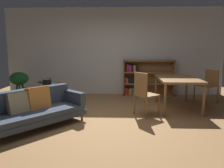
{
  "coord_description": "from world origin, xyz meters",
  "views": [
    {
      "loc": [
        0.24,
        -4.63,
        1.55
      ],
      "look_at": [
        0.04,
        0.31,
        0.72
      ],
      "focal_mm": 36.98,
      "sensor_mm": 36.0,
      "label": 1
    }
  ],
  "objects_px": {
    "dining_chair_far": "(208,84)",
    "bookshelf": "(145,78)",
    "dining_table": "(178,81)",
    "desk_speaker": "(47,83)",
    "dining_chair_near": "(144,92)",
    "open_laptop": "(48,84)",
    "media_console": "(51,95)",
    "fabric_couch": "(30,109)",
    "potted_floor_plant": "(19,81)"
  },
  "relations": [
    {
      "from": "dining_chair_near",
      "to": "dining_table",
      "type": "bearing_deg",
      "value": 36.97
    },
    {
      "from": "open_laptop",
      "to": "dining_table",
      "type": "height_order",
      "value": "dining_table"
    },
    {
      "from": "open_laptop",
      "to": "bookshelf",
      "type": "relative_size",
      "value": 0.29
    },
    {
      "from": "potted_floor_plant",
      "to": "bookshelf",
      "type": "xyz_separation_m",
      "value": [
        3.5,
        1.1,
        -0.05
      ]
    },
    {
      "from": "dining_table",
      "to": "desk_speaker",
      "type": "bearing_deg",
      "value": -177.46
    },
    {
      "from": "media_console",
      "to": "dining_chair_near",
      "type": "xyz_separation_m",
      "value": [
        2.33,
        -0.81,
        0.27
      ]
    },
    {
      "from": "open_laptop",
      "to": "dining_table",
      "type": "relative_size",
      "value": 0.32
    },
    {
      "from": "dining_table",
      "to": "dining_chair_far",
      "type": "distance_m",
      "value": 1.19
    },
    {
      "from": "desk_speaker",
      "to": "dining_chair_far",
      "type": "height_order",
      "value": "dining_chair_far"
    },
    {
      "from": "potted_floor_plant",
      "to": "dining_table",
      "type": "relative_size",
      "value": 0.58
    },
    {
      "from": "fabric_couch",
      "to": "open_laptop",
      "type": "xyz_separation_m",
      "value": [
        -0.21,
        1.76,
        0.2
      ]
    },
    {
      "from": "dining_chair_near",
      "to": "dining_chair_far",
      "type": "bearing_deg",
      "value": 35.05
    },
    {
      "from": "dining_chair_near",
      "to": "desk_speaker",
      "type": "bearing_deg",
      "value": 167.39
    },
    {
      "from": "fabric_couch",
      "to": "dining_chair_near",
      "type": "distance_m",
      "value": 2.37
    },
    {
      "from": "media_console",
      "to": "dining_chair_near",
      "type": "height_order",
      "value": "dining_chair_near"
    },
    {
      "from": "media_console",
      "to": "dining_table",
      "type": "xyz_separation_m",
      "value": [
        3.21,
        -0.15,
        0.43
      ]
    },
    {
      "from": "media_console",
      "to": "desk_speaker",
      "type": "distance_m",
      "value": 0.47
    },
    {
      "from": "fabric_couch",
      "to": "bookshelf",
      "type": "relative_size",
      "value": 1.28
    },
    {
      "from": "dining_chair_near",
      "to": "bookshelf",
      "type": "height_order",
      "value": "bookshelf"
    },
    {
      "from": "open_laptop",
      "to": "potted_floor_plant",
      "type": "relative_size",
      "value": 0.54
    },
    {
      "from": "fabric_couch",
      "to": "dining_chair_near",
      "type": "xyz_separation_m",
      "value": [
        2.21,
        0.82,
        0.18
      ]
    },
    {
      "from": "desk_speaker",
      "to": "bookshelf",
      "type": "distance_m",
      "value": 3.05
    },
    {
      "from": "fabric_couch",
      "to": "media_console",
      "type": "relative_size",
      "value": 1.86
    },
    {
      "from": "desk_speaker",
      "to": "dining_table",
      "type": "distance_m",
      "value": 3.19
    },
    {
      "from": "fabric_couch",
      "to": "bookshelf",
      "type": "distance_m",
      "value": 3.89
    },
    {
      "from": "desk_speaker",
      "to": "dining_chair_far",
      "type": "xyz_separation_m",
      "value": [
        4.17,
        0.79,
        -0.12
      ]
    },
    {
      "from": "dining_table",
      "to": "dining_chair_far",
      "type": "height_order",
      "value": "dining_chair_far"
    },
    {
      "from": "dining_table",
      "to": "bookshelf",
      "type": "relative_size",
      "value": 0.92
    },
    {
      "from": "open_laptop",
      "to": "dining_chair_far",
      "type": "xyz_separation_m",
      "value": [
        4.28,
        0.37,
        -0.03
      ]
    },
    {
      "from": "fabric_couch",
      "to": "dining_chair_far",
      "type": "height_order",
      "value": "dining_chair_far"
    },
    {
      "from": "dining_chair_far",
      "to": "bookshelf",
      "type": "relative_size",
      "value": 0.57
    },
    {
      "from": "fabric_couch",
      "to": "bookshelf",
      "type": "bearing_deg",
      "value": 51.18
    },
    {
      "from": "media_console",
      "to": "open_laptop",
      "type": "height_order",
      "value": "open_laptop"
    },
    {
      "from": "bookshelf",
      "to": "dining_chair_far",
      "type": "bearing_deg",
      "value": -28.94
    },
    {
      "from": "potted_floor_plant",
      "to": "dining_chair_near",
      "type": "relative_size",
      "value": 0.86
    },
    {
      "from": "open_laptop",
      "to": "dining_chair_far",
      "type": "distance_m",
      "value": 4.3
    },
    {
      "from": "fabric_couch",
      "to": "dining_table",
      "type": "xyz_separation_m",
      "value": [
        3.09,
        1.48,
        0.34
      ]
    },
    {
      "from": "open_laptop",
      "to": "potted_floor_plant",
      "type": "distance_m",
      "value": 0.86
    },
    {
      "from": "open_laptop",
      "to": "bookshelf",
      "type": "bearing_deg",
      "value": 25.7
    },
    {
      "from": "dining_chair_near",
      "to": "open_laptop",
      "type": "bearing_deg",
      "value": 158.99
    },
    {
      "from": "dining_chair_far",
      "to": "bookshelf",
      "type": "xyz_separation_m",
      "value": [
        -1.63,
        0.9,
        0.02
      ]
    },
    {
      "from": "open_laptop",
      "to": "desk_speaker",
      "type": "distance_m",
      "value": 0.44
    },
    {
      "from": "open_laptop",
      "to": "desk_speaker",
      "type": "height_order",
      "value": "desk_speaker"
    },
    {
      "from": "potted_floor_plant",
      "to": "dining_chair_far",
      "type": "xyz_separation_m",
      "value": [
        5.13,
        0.2,
        -0.07
      ]
    },
    {
      "from": "desk_speaker",
      "to": "bookshelf",
      "type": "relative_size",
      "value": 0.13
    },
    {
      "from": "dining_chair_near",
      "to": "bookshelf",
      "type": "bearing_deg",
      "value": 84.18
    },
    {
      "from": "open_laptop",
      "to": "dining_chair_near",
      "type": "height_order",
      "value": "dining_chair_near"
    },
    {
      "from": "media_console",
      "to": "desk_speaker",
      "type": "bearing_deg",
      "value": -85.19
    },
    {
      "from": "dining_chair_far",
      "to": "bookshelf",
      "type": "height_order",
      "value": "bookshelf"
    },
    {
      "from": "dining_table",
      "to": "fabric_couch",
      "type": "bearing_deg",
      "value": -154.35
    }
  ]
}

